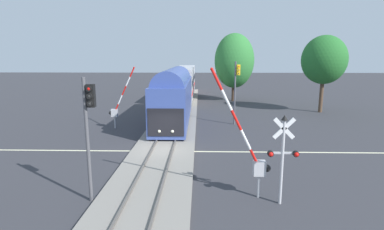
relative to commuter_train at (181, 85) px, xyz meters
name	(u,v)px	position (x,y,z in m)	size (l,w,h in m)	color
ground_plane	(163,151)	(0.00, -20.66, -2.77)	(220.00, 220.00, 0.00)	#333338
road_centre_stripe	(163,151)	(0.00, -20.66, -2.77)	(44.00, 0.20, 0.01)	beige
railway_track	(163,150)	(0.00, -20.66, -2.68)	(4.40, 80.00, 0.32)	gray
commuter_train	(181,85)	(0.00, 0.00, 0.00)	(3.04, 40.65, 5.16)	#384C93
crossing_gate_near	(255,157)	(5.11, -27.60, -0.79)	(2.87, 0.40, 6.09)	#B7B7BC
crossing_signal_mast	(283,151)	(6.21, -28.25, -0.28)	(1.36, 0.44, 4.09)	#B2B2B7
crossing_gate_far	(116,108)	(-5.17, -13.72, -0.88)	(2.58, 0.40, 5.69)	#B7B7BC
traffic_signal_far_side	(236,83)	(6.09, -11.80, 1.32)	(0.53, 0.38, 6.14)	#4C4C51
traffic_signal_median	(89,120)	(-2.30, -28.19, 1.03)	(0.53, 0.38, 5.69)	#4C4C51
maple_right_background	(324,60)	(17.11, -4.79, 3.44)	(5.16, 5.16, 9.08)	#4C3828
elm_centre_background	(234,61)	(7.68, 4.68, 3.22)	(5.86, 5.86, 10.03)	#4C3828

